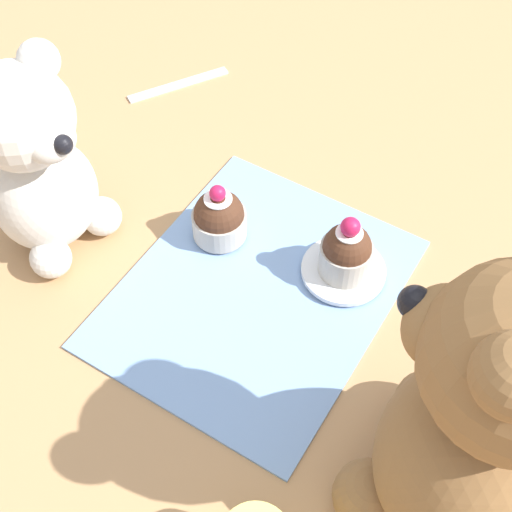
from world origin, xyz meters
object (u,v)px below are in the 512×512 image
Objects in this scene: teddy_bear_tan at (479,422)px; cupcake_near_tan_bear at (346,252)px; cupcake_near_cream_bear at (219,218)px; teaspoon at (179,84)px; teddy_bear_cream at (37,163)px; saucer_plate at (343,270)px.

cupcake_near_tan_bear is at bearing -127.51° from teddy_bear_tan.
cupcake_near_cream_bear reaches higher than teaspoon.
teaspoon is at bearing 14.77° from teddy_bear_cream.
teddy_bear_tan is 0.54m from teaspoon.
teddy_bear_cream is 0.17m from cupcake_near_cream_bear.
saucer_plate is 0.32m from teaspoon.
teddy_bear_cream is 0.76× the size of teddy_bear_tan.
saucer_plate reaches higher than teaspoon.
teddy_bear_cream is at bearing -90.90° from teddy_bear_tan.
saucer_plate is at bearing 95.68° from teaspoon.
teddy_bear_cream is at bearing 120.95° from cupcake_near_cream_bear.
teddy_bear_tan is at bearing -132.30° from cupcake_near_tan_bear.
cupcake_near_cream_bear is at bearing 99.59° from cupcake_near_tan_bear.
cupcake_near_cream_bear reaches higher than saucer_plate.
cupcake_near_cream_bear is at bearing 77.50° from teaspoon.
teaspoon is at bearing -117.90° from teddy_bear_tan.
teaspoon is (0.29, 0.45, -0.12)m from teddy_bear_tan.
cupcake_near_cream_bear is 0.52× the size of teaspoon.
teddy_bear_cream is 0.28m from cupcake_near_tan_bear.
saucer_plate is (0.14, 0.16, -0.11)m from teddy_bear_tan.
cupcake_near_tan_bear is (0.02, -0.12, 0.01)m from cupcake_near_cream_bear.
saucer_plate is (0.10, -0.26, -0.09)m from teddy_bear_cream.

